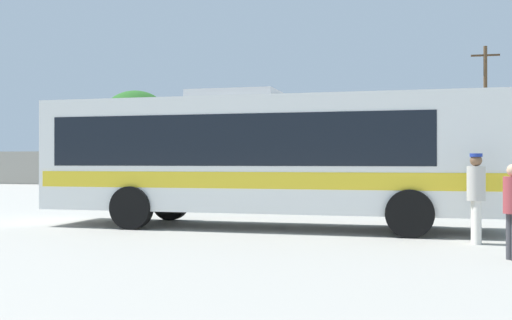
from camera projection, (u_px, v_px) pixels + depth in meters
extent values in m
plane|color=gray|center=(308.00, 201.00, 25.48)|extent=(300.00, 300.00, 0.00)
cube|color=#9E998C|center=(342.00, 169.00, 39.28)|extent=(80.00, 0.30, 2.34)
cube|color=white|center=(267.00, 155.00, 15.39)|extent=(11.19, 2.76, 2.73)
cube|color=black|center=(245.00, 142.00, 15.54)|extent=(9.19, 2.75, 1.20)
cube|color=yellow|center=(267.00, 179.00, 15.39)|extent=(10.97, 2.78, 0.38)
cube|color=#19212D|center=(508.00, 132.00, 13.97)|extent=(0.08, 2.30, 1.42)
cube|color=yellow|center=(509.00, 200.00, 13.97)|extent=(0.11, 2.50, 0.65)
cube|color=#B2B2B2|center=(235.00, 96.00, 15.61)|extent=(2.23, 1.44, 0.24)
cylinder|color=black|center=(411.00, 206.00, 15.69)|extent=(1.05, 0.32, 1.04)
cylinder|color=black|center=(410.00, 214.00, 13.33)|extent=(1.05, 0.32, 1.04)
cylinder|color=black|center=(171.00, 201.00, 17.35)|extent=(1.05, 0.32, 1.04)
cylinder|color=black|center=(131.00, 208.00, 14.99)|extent=(1.05, 0.32, 1.04)
cylinder|color=silver|center=(475.00, 222.00, 12.41)|extent=(0.16, 0.16, 0.86)
cylinder|color=silver|center=(477.00, 223.00, 12.25)|extent=(0.16, 0.16, 0.86)
cylinder|color=#B7B2A8|center=(476.00, 183.00, 12.33)|extent=(0.41, 0.41, 0.68)
sphere|color=brown|center=(476.00, 160.00, 12.33)|extent=(0.23, 0.23, 0.23)
cylinder|color=navy|center=(476.00, 155.00, 12.33)|extent=(0.24, 0.24, 0.07)
cylinder|color=#38383D|center=(510.00, 236.00, 10.37)|extent=(0.15, 0.15, 0.77)
cube|color=red|center=(116.00, 177.00, 38.45)|extent=(4.53, 1.99, 0.63)
cube|color=black|center=(113.00, 168.00, 38.50)|extent=(2.52, 1.76, 0.52)
cylinder|color=black|center=(143.00, 182.00, 39.05)|extent=(0.65, 0.25, 0.64)
cylinder|color=black|center=(132.00, 183.00, 37.32)|extent=(0.65, 0.25, 0.64)
cylinder|color=black|center=(102.00, 182.00, 39.58)|extent=(0.65, 0.25, 0.64)
cylinder|color=black|center=(89.00, 183.00, 37.85)|extent=(0.65, 0.25, 0.64)
cube|color=black|center=(207.00, 178.00, 37.51)|extent=(4.67, 2.23, 0.67)
cube|color=black|center=(210.00, 168.00, 37.44)|extent=(2.63, 1.89, 0.55)
cylinder|color=black|center=(179.00, 183.00, 37.14)|extent=(0.66, 0.28, 0.64)
cylinder|color=black|center=(192.00, 182.00, 38.81)|extent=(0.66, 0.28, 0.64)
cylinder|color=black|center=(223.00, 184.00, 36.22)|extent=(0.66, 0.28, 0.64)
cylinder|color=black|center=(234.00, 183.00, 37.88)|extent=(0.66, 0.28, 0.64)
cube|color=silver|center=(310.00, 179.00, 35.35)|extent=(4.26, 2.18, 0.62)
cube|color=black|center=(313.00, 169.00, 35.29)|extent=(2.41, 1.86, 0.51)
cylinder|color=black|center=(284.00, 185.00, 34.93)|extent=(0.66, 0.28, 0.64)
cylinder|color=black|center=(292.00, 184.00, 36.60)|extent=(0.66, 0.28, 0.64)
cylinder|color=black|center=(328.00, 185.00, 34.10)|extent=(0.66, 0.28, 0.64)
cylinder|color=black|center=(335.00, 184.00, 35.77)|extent=(0.66, 0.28, 0.64)
cube|color=#B7BABF|center=(444.00, 179.00, 33.88)|extent=(4.38, 2.15, 0.66)
cube|color=black|center=(448.00, 168.00, 33.85)|extent=(2.46, 1.84, 0.54)
cylinder|color=black|center=(421.00, 186.00, 33.21)|extent=(0.66, 0.27, 0.64)
cylinder|color=black|center=(418.00, 185.00, 34.96)|extent=(0.66, 0.27, 0.64)
cylinder|color=black|center=(472.00, 186.00, 32.81)|extent=(0.66, 0.27, 0.64)
cylinder|color=black|center=(466.00, 185.00, 34.55)|extent=(0.66, 0.27, 0.64)
cylinder|color=#4C3823|center=(485.00, 116.00, 40.70)|extent=(0.24, 0.24, 9.19)
cube|color=#473321|center=(485.00, 55.00, 40.71)|extent=(1.80, 0.15, 0.12)
cylinder|color=brown|center=(136.00, 163.00, 47.90)|extent=(0.32, 0.32, 3.02)
ellipsoid|color=#23561E|center=(136.00, 120.00, 47.90)|extent=(5.25, 5.25, 4.46)
cylinder|color=brown|center=(243.00, 166.00, 44.50)|extent=(0.32, 0.32, 2.66)
ellipsoid|color=#23561E|center=(243.00, 124.00, 44.51)|extent=(4.70, 4.70, 3.99)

